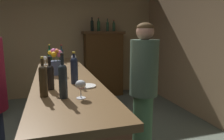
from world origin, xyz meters
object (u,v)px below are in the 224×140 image
at_px(display_cabinet, 103,62).
at_px(bar_counter, 65,114).
at_px(flower_arrangement, 56,63).
at_px(bartender, 144,88).
at_px(display_bottle_left, 92,25).
at_px(display_bottle_midleft, 99,25).
at_px(wine_bottle_riesling, 43,79).
at_px(wine_glass_mid, 81,85).
at_px(wine_bottle_syrah, 62,55).
at_px(display_bottle_center, 108,26).
at_px(wine_bottle_chardonnay, 74,69).
at_px(display_bottle_midright, 114,26).
at_px(wine_bottle_merlot, 63,79).
at_px(wine_bottle_pinot, 50,76).
at_px(wine_glass_rear, 74,57).
at_px(wine_glass_front, 45,58).
at_px(wine_bottle_rose, 50,56).
at_px(cheese_plate, 86,86).

bearing_deg(display_cabinet, bar_counter, -115.05).
bearing_deg(flower_arrangement, bartender, -21.97).
relative_size(display_bottle_left, display_bottle_midleft, 1.01).
bearing_deg(wine_bottle_riesling, wine_glass_mid, -24.55).
bearing_deg(display_bottle_left, wine_bottle_syrah, -121.31).
distance_m(flower_arrangement, display_bottle_left, 2.65).
relative_size(display_bottle_center, bartender, 0.18).
height_order(bar_counter, display_bottle_left, display_bottle_left).
distance_m(display_cabinet, wine_bottle_chardonnay, 3.14).
bearing_deg(wine_bottle_chardonnay, wine_bottle_riesling, -127.73).
height_order(display_cabinet, display_bottle_midright, display_bottle_midright).
bearing_deg(display_bottle_left, wine_bottle_riesling, -107.66).
bearing_deg(wine_bottle_merlot, wine_glass_mid, -19.07).
xyz_separation_m(wine_bottle_pinot, wine_glass_rear, (0.36, 1.39, -0.01)).
xyz_separation_m(display_cabinet, display_bottle_center, (0.11, -0.00, 0.88)).
height_order(wine_bottle_chardonnay, wine_glass_mid, wine_bottle_chardonnay).
bearing_deg(wine_glass_front, wine_bottle_syrah, 44.67).
distance_m(display_cabinet, wine_glass_mid, 3.59).
bearing_deg(wine_bottle_rose, wine_glass_mid, -82.85).
relative_size(wine_bottle_riesling, display_bottle_center, 1.04).
xyz_separation_m(wine_glass_mid, cheese_plate, (0.10, 0.33, -0.09)).
bearing_deg(wine_bottle_chardonnay, display_cabinet, 70.51).
distance_m(wine_bottle_merlot, wine_bottle_pinot, 0.30).
xyz_separation_m(wine_bottle_chardonnay, display_bottle_midleft, (0.93, 2.94, 0.52)).
xyz_separation_m(wine_bottle_merlot, wine_glass_mid, (0.12, -0.04, -0.05)).
distance_m(wine_bottle_rose, wine_glass_front, 0.19).
height_order(wine_glass_rear, cheese_plate, wine_glass_rear).
distance_m(bar_counter, wine_glass_rear, 0.95).
bearing_deg(cheese_plate, wine_bottle_rose, 102.78).
xyz_separation_m(wine_bottle_syrah, wine_glass_front, (-0.27, -0.26, -0.03)).
height_order(display_bottle_midleft, bartender, display_bottle_midleft).
height_order(display_cabinet, display_bottle_midleft, display_bottle_midleft).
xyz_separation_m(wine_glass_rear, display_bottle_center, (1.02, 1.70, 0.54)).
xyz_separation_m(wine_bottle_syrah, display_bottle_midleft, (0.95, 1.31, 0.54)).
xyz_separation_m(wine_bottle_chardonnay, wine_glass_front, (-0.29, 1.36, -0.05)).
bearing_deg(wine_glass_rear, wine_bottle_chardonnay, -96.19).
bearing_deg(flower_arrangement, display_bottle_midleft, 65.85).
bearing_deg(display_bottle_left, wine_bottle_merlot, -105.05).
bearing_deg(wine_bottle_merlot, flower_arrangement, 91.49).
xyz_separation_m(wine_bottle_riesling, wine_bottle_pinot, (0.05, 0.20, -0.01)).
bearing_deg(cheese_plate, wine_bottle_syrah, 93.60).
xyz_separation_m(wine_glass_front, flower_arrangement, (0.13, -0.85, 0.04)).
xyz_separation_m(bar_counter, wine_bottle_chardonnay, (0.07, -0.56, 0.67)).
distance_m(wine_bottle_syrah, wine_glass_front, 0.37).
distance_m(wine_bottle_rose, display_bottle_midleft, 2.15).
distance_m(wine_bottle_rose, display_bottle_midright, 2.38).
height_order(wine_bottle_merlot, cheese_plate, wine_bottle_merlot).
relative_size(wine_bottle_rose, cheese_plate, 1.79).
xyz_separation_m(wine_bottle_rose, wine_glass_front, (-0.07, 0.17, -0.05)).
distance_m(wine_bottle_chardonnay, bartender, 0.86).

